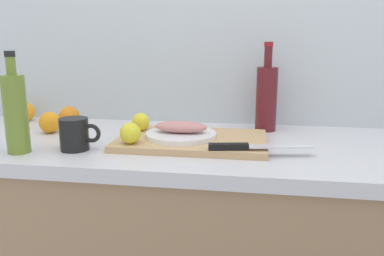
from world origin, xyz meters
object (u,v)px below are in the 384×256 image
(white_plate, at_px, (181,135))
(coffee_mug_0, at_px, (75,134))
(lemon_0, at_px, (130,133))
(olive_oil_bottle, at_px, (16,112))
(chef_knife, at_px, (248,147))
(cutting_board, at_px, (192,140))
(orange_0, at_px, (69,116))
(fish_fillet, at_px, (181,127))
(wine_bottle, at_px, (266,97))

(white_plate, distance_m, coffee_mug_0, 0.32)
(lemon_0, relative_size, olive_oil_bottle, 0.22)
(white_plate, height_order, chef_knife, chef_knife)
(chef_knife, distance_m, coffee_mug_0, 0.50)
(white_plate, xyz_separation_m, lemon_0, (-0.13, -0.10, 0.02))
(cutting_board, xyz_separation_m, orange_0, (-0.49, 0.17, 0.03))
(fish_fillet, bearing_deg, chef_knife, -28.24)
(orange_0, bearing_deg, wine_bottle, 3.89)
(chef_knife, xyz_separation_m, orange_0, (-0.67, 0.29, 0.01))
(fish_fillet, xyz_separation_m, coffee_mug_0, (-0.29, -0.12, -0.01))
(lemon_0, height_order, coffee_mug_0, coffee_mug_0)
(olive_oil_bottle, relative_size, coffee_mug_0, 2.33)
(olive_oil_bottle, xyz_separation_m, coffee_mug_0, (0.15, 0.05, -0.07))
(coffee_mug_0, bearing_deg, chef_knife, 1.21)
(wine_bottle, height_order, coffee_mug_0, wine_bottle)
(white_plate, height_order, olive_oil_bottle, olive_oil_bottle)
(chef_knife, bearing_deg, olive_oil_bottle, 174.78)
(white_plate, height_order, wine_bottle, wine_bottle)
(white_plate, distance_m, olive_oil_bottle, 0.48)
(coffee_mug_0, bearing_deg, cutting_board, 20.80)
(olive_oil_bottle, bearing_deg, fish_fillet, 21.34)
(white_plate, height_order, lemon_0, lemon_0)
(chef_knife, height_order, orange_0, orange_0)
(chef_knife, distance_m, olive_oil_bottle, 0.66)
(cutting_board, height_order, lemon_0, lemon_0)
(wine_bottle, relative_size, orange_0, 4.11)
(white_plate, bearing_deg, orange_0, 159.01)
(cutting_board, height_order, chef_knife, chef_knife)
(coffee_mug_0, bearing_deg, white_plate, 22.75)
(chef_knife, relative_size, orange_0, 3.82)
(lemon_0, height_order, olive_oil_bottle, olive_oil_bottle)
(olive_oil_bottle, bearing_deg, orange_0, 92.99)
(white_plate, xyz_separation_m, fish_fillet, (0.00, 0.00, 0.03))
(white_plate, relative_size, wine_bottle, 0.71)
(fish_fillet, xyz_separation_m, lemon_0, (-0.13, -0.10, -0.00))
(white_plate, relative_size, lemon_0, 3.57)
(cutting_board, distance_m, coffee_mug_0, 0.35)
(white_plate, bearing_deg, coffee_mug_0, -157.25)
(lemon_0, bearing_deg, wine_bottle, 39.27)
(lemon_0, xyz_separation_m, orange_0, (-0.33, 0.28, -0.01))
(wine_bottle, bearing_deg, olive_oil_bottle, -150.64)
(orange_0, bearing_deg, white_plate, -20.99)
(wine_bottle, xyz_separation_m, coffee_mug_0, (-0.56, -0.35, -0.07))
(orange_0, bearing_deg, lemon_0, -40.06)
(fish_fillet, bearing_deg, cutting_board, 2.76)
(lemon_0, bearing_deg, white_plate, 37.15)
(fish_fillet, bearing_deg, olive_oil_bottle, -158.66)
(white_plate, xyz_separation_m, coffee_mug_0, (-0.29, -0.12, 0.02))
(fish_fillet, height_order, coffee_mug_0, coffee_mug_0)
(chef_knife, bearing_deg, orange_0, 146.12)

